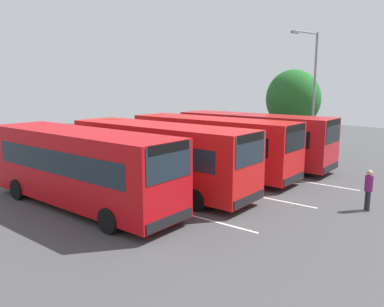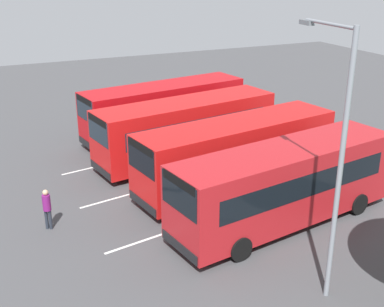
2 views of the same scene
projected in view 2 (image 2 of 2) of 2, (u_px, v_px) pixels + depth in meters
ground_plane at (205, 173)px, 25.09m from camera, size 66.96×66.96×0.00m
bus_far_left at (164, 109)px, 29.58m from camera, size 10.19×3.98×3.23m
bus_center_left at (186, 128)px, 26.19m from camera, size 10.19×3.96×3.23m
bus_center_right at (237, 153)px, 22.86m from camera, size 10.19×3.98×3.23m
bus_far_right at (284, 183)px, 19.71m from camera, size 10.19×3.99×3.23m
pedestrian at (47, 206)px, 19.53m from camera, size 0.45×0.45×1.70m
street_lamp at (337, 151)px, 14.43m from camera, size 0.38×2.72×8.42m
lane_stripe_outer_left at (175, 148)px, 28.46m from camera, size 13.24×2.45×0.01m
lane_stripe_inner_left at (205, 173)px, 25.09m from camera, size 13.24×2.45×0.01m
lane_stripe_inner_right at (245, 206)px, 21.72m from camera, size 13.24×2.45×0.01m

